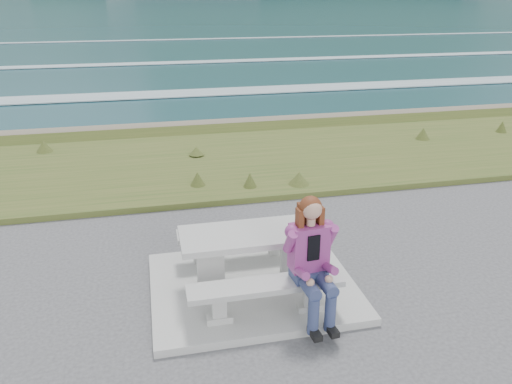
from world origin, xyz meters
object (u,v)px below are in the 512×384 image
picnic_table (253,244)px  seated_woman (313,277)px  bench_landward (266,290)px  bench_seaward (242,235)px

picnic_table → seated_woman: seated_woman is taller
bench_landward → bench_seaward: (0.00, 1.40, 0.00)m
bench_landward → seated_woman: 0.57m
picnic_table → bench_landward: size_ratio=1.00×
bench_seaward → seated_woman: size_ratio=1.23×
picnic_table → seated_woman: bearing=-58.4°
bench_landward → seated_woman: (0.52, -0.14, 0.19)m
picnic_table → bench_seaward: (0.00, 0.70, -0.23)m
bench_landward → picnic_table: bearing=90.0°
picnic_table → seated_woman: (0.52, -0.84, -0.05)m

